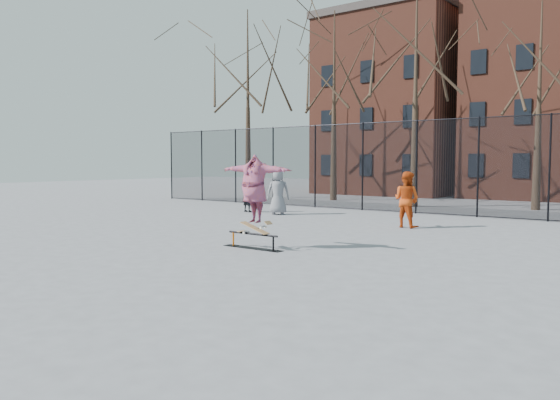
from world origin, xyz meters
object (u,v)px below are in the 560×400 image
Objects in this scene: bystander_black at (248,193)px; bystander_red at (407,200)px; bystander_grey at (278,192)px; skater at (254,195)px; skate_rail at (253,242)px; skateboard at (255,231)px.

bystander_red reaches higher than bystander_black.
bystander_grey is 1.02× the size of bystander_red.
skate_rail is at bearing 176.65° from skater.
bystander_red reaches higher than skateboard.
bystander_black is at bearing 132.01° from skateboard.
skateboard is 6.69m from bystander_red.
bystander_grey is 1.13× the size of bystander_black.
bystander_grey is (-5.08, 7.52, 0.51)m from skateboard.
skateboard is 0.54× the size of bystander_black.
bystander_red is (1.14, 6.58, 0.49)m from skateboard.
bystander_black is 8.06m from bystander_red.
skater is at bearing 88.56° from bystander_red.
bystander_grey reaches higher than bystander_red.
bystander_red is (7.99, -1.03, 0.09)m from bystander_black.
bystander_black is at bearing -38.75° from bystander_grey.
skateboard is 0.49× the size of bystander_red.
bystander_red is at bearing 135.45° from bystander_grey.
skateboard is 0.43× the size of skater.
bystander_red is at bearing 79.65° from skate_rail.
skate_rail is 10.22m from bystander_black.
skateboard is at bearing 139.88° from bystander_black.
skateboard is at bearing 0.00° from skater.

